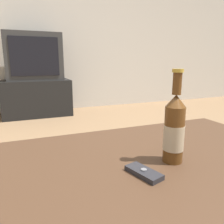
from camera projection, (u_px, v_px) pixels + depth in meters
name	position (u px, v px, depth m)	size (l,w,h in m)	color
back_wall	(42.00, 24.00, 3.22)	(8.00, 0.05, 2.60)	beige
coffee_table	(140.00, 180.00, 0.69)	(1.18, 0.68, 0.45)	#422B1C
tv_stand	(37.00, 98.00, 3.11)	(0.92, 0.50, 0.50)	black
television	(34.00, 57.00, 2.98)	(0.73, 0.40, 0.63)	#2D2D2D
beer_bottle	(174.00, 129.00, 0.66)	(0.06, 0.06, 0.28)	#563314
cell_phone	(144.00, 172.00, 0.59)	(0.07, 0.11, 0.02)	#232328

